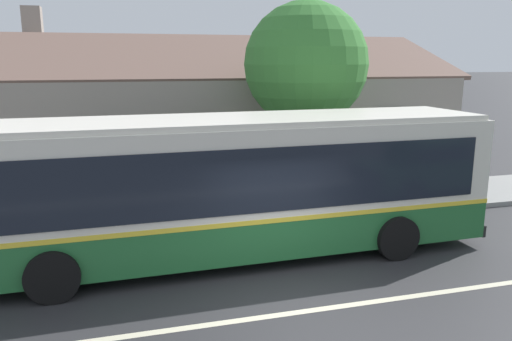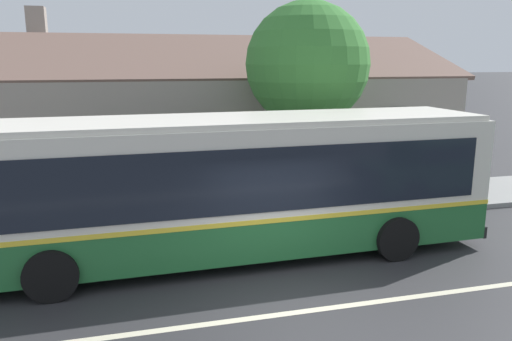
# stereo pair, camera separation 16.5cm
# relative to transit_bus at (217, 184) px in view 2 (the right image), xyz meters

# --- Properties ---
(ground_plane) EXTENTS (300.00, 300.00, 0.00)m
(ground_plane) POSITION_rel_transit_bus_xyz_m (0.93, -2.90, -1.70)
(ground_plane) COLOR #2D2D30
(sidewalk_far) EXTENTS (60.00, 3.00, 0.15)m
(sidewalk_far) POSITION_rel_transit_bus_xyz_m (0.93, 3.10, -1.63)
(sidewalk_far) COLOR gray
(sidewalk_far) RESTS_ON ground
(lane_divider_stripe) EXTENTS (60.00, 0.16, 0.01)m
(lane_divider_stripe) POSITION_rel_transit_bus_xyz_m (0.93, -2.90, -1.70)
(lane_divider_stripe) COLOR beige
(lane_divider_stripe) RESTS_ON ground
(community_building) EXTENTS (20.64, 9.80, 6.43)m
(community_building) POSITION_rel_transit_bus_xyz_m (0.44, 10.44, 0.28)
(community_building) COLOR gray
(community_building) RESTS_ON ground
(transit_bus) EXTENTS (12.42, 2.93, 3.17)m
(transit_bus) POSITION_rel_transit_bus_xyz_m (0.00, 0.00, 0.00)
(transit_bus) COLOR #236633
(transit_bus) RESTS_ON ground
(street_tree_primary) EXTENTS (3.74, 3.74, 6.13)m
(street_tree_primary) POSITION_rel_transit_bus_xyz_m (3.52, 3.92, 2.53)
(street_tree_primary) COLOR #4C3828
(street_tree_primary) RESTS_ON ground
(bus_stop_sign) EXTENTS (0.36, 0.07, 2.40)m
(bus_stop_sign) POSITION_rel_transit_bus_xyz_m (6.42, 2.09, -0.06)
(bus_stop_sign) COLOR gray
(bus_stop_sign) RESTS_ON sidewalk_far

